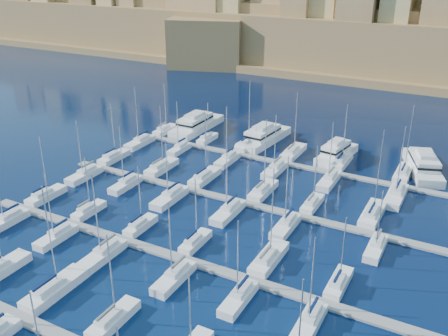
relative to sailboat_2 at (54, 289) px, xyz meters
The scene contains 48 objects.
ground 30.22m from the sailboat_2, 66.87° to the left, with size 600.00×600.00×0.00m, color black.
pontoon_mid_near 19.76m from the sailboat_2, 53.06° to the left, with size 84.00×2.00×0.40m, color slate.
pontoon_mid_far 39.61m from the sailboat_2, 72.56° to the left, with size 84.00×2.00×0.40m, color slate.
pontoon_far 60.96m from the sailboat_2, 78.77° to the left, with size 84.00×2.00×0.40m, color slate.
sailboat_1 10.90m from the sailboat_2, behind, with size 2.93×9.75×13.43m.
sailboat_2 is the anchor object (origin of this frame).
sailboat_3 11.63m from the sailboat_2, ahead, with size 2.56×8.53×13.69m.
sailboat_12 31.77m from the sailboat_2, 138.42° to the left, with size 2.65×8.83×13.27m.
sailboat_13 23.69m from the sailboat_2, 120.51° to the left, with size 2.23×7.45×11.46m.
sailboat_14 20.43m from the sailboat_2, 90.26° to the left, with size 2.25×7.49×12.29m.
sailboat_15 23.32m from the sailboat_2, 61.19° to the left, with size 2.25×7.49×12.41m.
sailboat_16 32.34m from the sailboat_2, 42.01° to the left, with size 2.99×9.96×16.43m.
sailboat_17 41.13m from the sailboat_2, 30.13° to the left, with size 2.38×7.92×11.72m.
sailboat_18 24.70m from the sailboat_2, 154.88° to the left, with size 2.65×8.82×12.76m.
sailboat_19 15.00m from the sailboat_2, 134.19° to the left, with size 2.48×8.28×13.20m.
sailboat_20 10.30m from the sailboat_2, 88.93° to the left, with size 2.76×9.21×15.22m.
sailboat_21 17.18m from the sailboat_2, 37.55° to the left, with size 2.66×8.86×13.77m.
sailboat_22 26.51m from the sailboat_2, 23.84° to the left, with size 2.51×8.36×13.67m.
sailboat_23 36.20m from the sailboat_2, 17.06° to the left, with size 2.56×8.55×14.21m.
sailboat_24 49.82m from the sailboat_2, 119.96° to the left, with size 2.69×8.98×13.96m.
sailboat_25 45.04m from the sailboat_2, 104.89° to the left, with size 2.92×9.72×15.19m.
sailboat_26 43.53m from the sailboat_2, 90.47° to the left, with size 2.91×9.72×15.20m.
sailboat_27 45.41m from the sailboat_2, 72.95° to the left, with size 2.85×9.50×15.93m.
sailboat_28 48.95m from the sailboat_2, 60.60° to the left, with size 2.38×7.93×12.73m.
sailboat_29 56.28m from the sailboat_2, 51.31° to the left, with size 3.16×10.54×17.19m.
sailboat_30 40.16m from the sailboat_2, 126.52° to the left, with size 2.78×9.25×13.44m.
sailboat_31 35.18m from the sailboat_2, 111.77° to the left, with size 2.53×8.44×13.93m.
sailboat_32 32.04m from the sailboat_2, 92.81° to the left, with size 2.94×9.81×13.40m.
sailboat_33 34.09m from the sailboat_2, 70.65° to the left, with size 2.84×9.48×15.03m.
sailboat_34 39.55m from the sailboat_2, 55.05° to the left, with size 2.69×8.96×14.64m.
sailboat_35 50.41m from the sailboat_2, 40.61° to the left, with size 2.45×8.17×11.65m.
sailboat_36 69.62m from the sailboat_2, 111.21° to the left, with size 2.54×8.45×13.66m.
sailboat_37 65.54m from the sailboat_2, 100.36° to the left, with size 2.27×7.58×10.48m.
sailboat_38 65.74m from the sailboat_2, 90.72° to the left, with size 3.04×10.14×17.03m.
sailboat_39 66.89m from the sailboat_2, 80.34° to the left, with size 3.17×10.56×15.70m.
sailboat_40 69.56m from the sailboat_2, 70.58° to the left, with size 2.96×9.87×14.50m.
sailboat_41 75.35m from the sailboat_2, 60.71° to the left, with size 3.03×10.11×16.27m.
sailboat_42 59.76m from the sailboat_2, 115.20° to the left, with size 2.90×9.67×15.53m.
sailboat_43 56.77m from the sailboat_2, 104.42° to the left, with size 2.34×7.80×13.13m.
sailboat_44 54.50m from the sailboat_2, 90.62° to the left, with size 2.64×8.80×13.99m.
sailboat_45 55.43m from the sailboat_2, 78.13° to the left, with size 2.79×9.32×13.84m.
sailboat_46 59.27m from the sailboat_2, 66.43° to the left, with size 2.75×9.15×14.20m.
sailboat_47 65.44m from the sailboat_2, 55.01° to the left, with size 3.18×10.60×15.75m.
motor_yacht_a 73.28m from the sailboat_2, 104.91° to the left, with size 6.17×19.89×5.25m.
motor_yacht_b 70.51m from the sailboat_2, 88.84° to the left, with size 7.56×19.61×5.25m.
motor_yacht_c 71.60m from the sailboat_2, 72.92° to the left, with size 6.71×15.39×5.25m.
motor_yacht_d 80.95m from the sailboat_2, 60.29° to the left, with size 11.61×19.51×5.25m.
fortified_city 183.95m from the sailboat_2, 86.35° to the left, with size 460.00×108.95×59.52m.
Camera 1 is at (37.21, -67.94, 45.35)m, focal length 40.00 mm.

